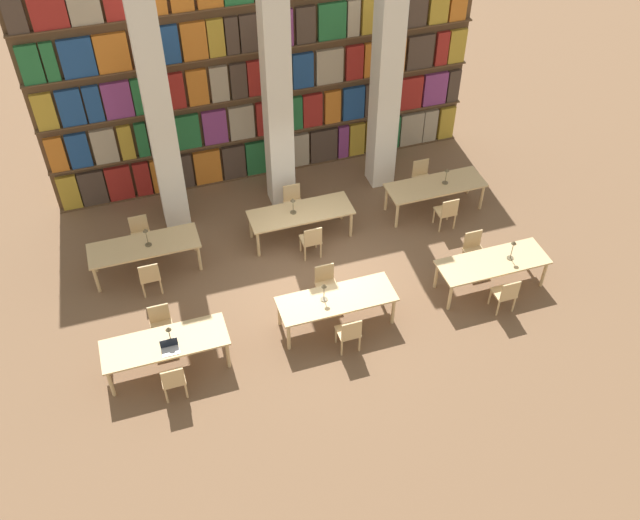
{
  "coord_description": "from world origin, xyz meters",
  "views": [
    {
      "loc": [
        -3.31,
        -10.32,
        10.75
      ],
      "look_at": [
        0.0,
        -0.14,
        0.66
      ],
      "focal_mm": 40.0,
      "sensor_mm": 36.0,
      "label": 1
    }
  ],
  "objects_px": {
    "chair_5": "(474,249)",
    "chair_2": "(349,333)",
    "pillar_left": "(158,108)",
    "chair_11": "(422,177)",
    "desk_lamp_4": "(293,203)",
    "reading_table_0": "(165,345)",
    "laptop": "(170,349)",
    "reading_table_1": "(337,301)",
    "desk_lamp_5": "(446,173)",
    "chair_4": "(506,294)",
    "chair_9": "(293,202)",
    "reading_table_5": "(436,187)",
    "chair_3": "(326,283)",
    "reading_table_2": "(493,264)",
    "chair_7": "(141,234)",
    "pillar_right": "(387,71)",
    "desk_lamp_3": "(146,234)",
    "chair_0": "(173,380)",
    "reading_table_3": "(144,248)",
    "chair_10": "(447,211)",
    "desk_lamp_1": "(324,289)",
    "desk_lamp_2": "(513,247)",
    "pillar_center": "(277,89)",
    "chair_8": "(311,240)",
    "desk_lamp_0": "(169,332)",
    "chair_6": "(150,276)",
    "reading_table_4": "(301,214)",
    "chair_1": "(161,324)"
  },
  "relations": [
    {
      "from": "desk_lamp_0",
      "to": "chair_5",
      "type": "xyz_separation_m",
      "value": [
        6.59,
        0.8,
        -0.53
      ]
    },
    {
      "from": "pillar_left",
      "to": "reading_table_1",
      "type": "bearing_deg",
      "value": -59.49
    },
    {
      "from": "chair_0",
      "to": "chair_11",
      "type": "distance_m",
      "value": 7.89
    },
    {
      "from": "chair_4",
      "to": "chair_10",
      "type": "height_order",
      "value": "same"
    },
    {
      "from": "chair_5",
      "to": "desk_lamp_4",
      "type": "bearing_deg",
      "value": -31.38
    },
    {
      "from": "reading_table_0",
      "to": "chair_4",
      "type": "xyz_separation_m",
      "value": [
        6.71,
        -0.63,
        -0.18
      ]
    },
    {
      "from": "reading_table_1",
      "to": "reading_table_3",
      "type": "distance_m",
      "value": 4.32
    },
    {
      "from": "reading_table_1",
      "to": "desk_lamp_5",
      "type": "height_order",
      "value": "desk_lamp_5"
    },
    {
      "from": "laptop",
      "to": "chair_6",
      "type": "height_order",
      "value": "laptop"
    },
    {
      "from": "chair_3",
      "to": "laptop",
      "type": "bearing_deg",
      "value": 16.53
    },
    {
      "from": "pillar_right",
      "to": "reading_table_2",
      "type": "distance_m",
      "value": 4.89
    },
    {
      "from": "desk_lamp_1",
      "to": "desk_lamp_2",
      "type": "bearing_deg",
      "value": -1.03
    },
    {
      "from": "chair_1",
      "to": "chair_10",
      "type": "height_order",
      "value": "same"
    },
    {
      "from": "chair_8",
      "to": "desk_lamp_4",
      "type": "relative_size",
      "value": 2.22
    },
    {
      "from": "chair_3",
      "to": "chair_7",
      "type": "distance_m",
      "value": 4.34
    },
    {
      "from": "chair_7",
      "to": "chair_9",
      "type": "bearing_deg",
      "value": -179.44
    },
    {
      "from": "pillar_left",
      "to": "chair_11",
      "type": "bearing_deg",
      "value": -7.69
    },
    {
      "from": "chair_0",
      "to": "chair_4",
      "type": "xyz_separation_m",
      "value": [
        6.7,
        0.07,
        0.0
      ]
    },
    {
      "from": "pillar_left",
      "to": "reading_table_0",
      "type": "bearing_deg",
      "value": -101.6
    },
    {
      "from": "chair_3",
      "to": "desk_lamp_3",
      "type": "height_order",
      "value": "desk_lamp_3"
    },
    {
      "from": "chair_7",
      "to": "reading_table_2",
      "type": "bearing_deg",
      "value": 153.22
    },
    {
      "from": "chair_5",
      "to": "desk_lamp_5",
      "type": "height_order",
      "value": "desk_lamp_5"
    },
    {
      "from": "chair_0",
      "to": "reading_table_3",
      "type": "height_order",
      "value": "chair_0"
    },
    {
      "from": "pillar_right",
      "to": "desk_lamp_3",
      "type": "relative_size",
      "value": 13.31
    },
    {
      "from": "chair_3",
      "to": "reading_table_2",
      "type": "relative_size",
      "value": 0.38
    },
    {
      "from": "chair_2",
      "to": "chair_3",
      "type": "relative_size",
      "value": 1.0
    },
    {
      "from": "chair_7",
      "to": "desk_lamp_5",
      "type": "xyz_separation_m",
      "value": [
        6.96,
        -0.7,
        0.53
      ]
    },
    {
      "from": "desk_lamp_0",
      "to": "chair_7",
      "type": "bearing_deg",
      "value": 92.08
    },
    {
      "from": "chair_1",
      "to": "reading_table_5",
      "type": "distance_m",
      "value": 7.04
    },
    {
      "from": "chair_5",
      "to": "chair_8",
      "type": "distance_m",
      "value": 3.5
    },
    {
      "from": "pillar_center",
      "to": "chair_8",
      "type": "height_order",
      "value": "pillar_center"
    },
    {
      "from": "pillar_right",
      "to": "desk_lamp_3",
      "type": "xyz_separation_m",
      "value": [
        -5.84,
        -1.52,
        -1.97
      ]
    },
    {
      "from": "reading_table_2",
      "to": "chair_9",
      "type": "bearing_deg",
      "value": 133.41
    },
    {
      "from": "laptop",
      "to": "reading_table_4",
      "type": "xyz_separation_m",
      "value": [
        3.39,
        3.04,
        -0.11
      ]
    },
    {
      "from": "pillar_right",
      "to": "desk_lamp_2",
      "type": "bearing_deg",
      "value": -74.36
    },
    {
      "from": "chair_5",
      "to": "chair_2",
      "type": "bearing_deg",
      "value": 22.56
    },
    {
      "from": "chair_9",
      "to": "reading_table_5",
      "type": "bearing_deg",
      "value": 167.45
    },
    {
      "from": "chair_5",
      "to": "pillar_left",
      "type": "bearing_deg",
      "value": -31.08
    },
    {
      "from": "reading_table_4",
      "to": "reading_table_5",
      "type": "distance_m",
      "value": 3.26
    },
    {
      "from": "reading_table_2",
      "to": "chair_4",
      "type": "distance_m",
      "value": 0.72
    },
    {
      "from": "chair_2",
      "to": "desk_lamp_4",
      "type": "bearing_deg",
      "value": 91.27
    },
    {
      "from": "reading_table_0",
      "to": "laptop",
      "type": "xyz_separation_m",
      "value": [
        0.07,
        -0.21,
        0.11
      ]
    },
    {
      "from": "chair_0",
      "to": "reading_table_3",
      "type": "bearing_deg",
      "value": 90.19
    },
    {
      "from": "chair_4",
      "to": "pillar_center",
      "type": "bearing_deg",
      "value": 123.93
    },
    {
      "from": "pillar_right",
      "to": "desk_lamp_1",
      "type": "bearing_deg",
      "value": -124.22
    },
    {
      "from": "pillar_left",
      "to": "pillar_center",
      "type": "bearing_deg",
      "value": 0.0
    },
    {
      "from": "desk_lamp_5",
      "to": "reading_table_0",
      "type": "bearing_deg",
      "value": -158.17
    },
    {
      "from": "pillar_center",
      "to": "desk_lamp_2",
      "type": "relative_size",
      "value": 12.7
    },
    {
      "from": "desk_lamp_0",
      "to": "chair_3",
      "type": "distance_m",
      "value": 3.4
    },
    {
      "from": "reading_table_1",
      "to": "chair_11",
      "type": "xyz_separation_m",
      "value": [
        3.35,
        3.42,
        -0.18
      ]
    }
  ]
}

